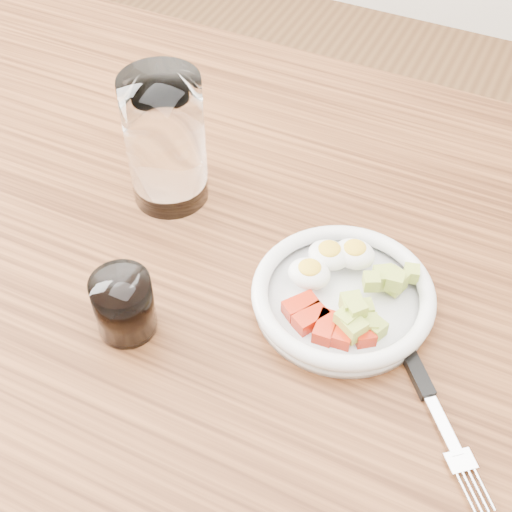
{
  "coord_description": "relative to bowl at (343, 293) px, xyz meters",
  "views": [
    {
      "loc": [
        0.21,
        -0.45,
        1.36
      ],
      "look_at": [
        -0.01,
        0.01,
        0.8
      ],
      "focal_mm": 50.0,
      "sensor_mm": 36.0,
      "label": 1
    }
  ],
  "objects": [
    {
      "name": "dining_table",
      "position": [
        -0.09,
        -0.01,
        -0.12
      ],
      "size": [
        1.5,
        0.9,
        0.77
      ],
      "color": "brown",
      "rests_on": "ground"
    },
    {
      "name": "bowl",
      "position": [
        0.0,
        0.0,
        0.0
      ],
      "size": [
        0.19,
        0.19,
        0.05
      ],
      "color": "white",
      "rests_on": "dining_table"
    },
    {
      "name": "fork",
      "position": [
        0.1,
        -0.06,
        -0.01
      ],
      "size": [
        0.16,
        0.18,
        0.01
      ],
      "color": "black",
      "rests_on": "dining_table"
    },
    {
      "name": "water_glass",
      "position": [
        -0.25,
        0.07,
        0.06
      ],
      "size": [
        0.09,
        0.09,
        0.16
      ],
      "primitive_type": "cylinder",
      "color": "white",
      "rests_on": "dining_table"
    },
    {
      "name": "coffee_glass",
      "position": [
        -0.19,
        -0.12,
        0.02
      ],
      "size": [
        0.06,
        0.06,
        0.07
      ],
      "color": "white",
      "rests_on": "dining_table"
    }
  ]
}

